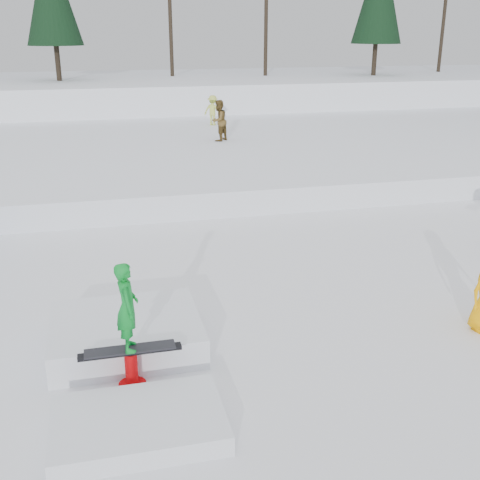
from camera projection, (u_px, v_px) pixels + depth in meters
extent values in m
plane|color=white|center=(240.00, 332.00, 11.27)|extent=(120.00, 120.00, 0.00)
cube|color=white|center=(127.00, 97.00, 38.33)|extent=(60.00, 14.00, 2.40)
cube|color=white|center=(151.00, 151.00, 25.78)|extent=(50.00, 18.00, 0.80)
cylinder|color=black|center=(58.00, 63.00, 35.31)|extent=(0.30, 0.30, 2.00)
cylinder|color=black|center=(266.00, 11.00, 38.16)|extent=(0.24, 0.24, 8.00)
cylinder|color=black|center=(374.00, 60.00, 39.37)|extent=(0.30, 0.30, 2.00)
imported|color=brown|center=(219.00, 121.00, 25.47)|extent=(1.06, 1.05, 1.72)
imported|color=#C3D252|center=(213.00, 110.00, 29.67)|extent=(1.08, 0.98, 1.45)
cube|color=white|center=(126.00, 333.00, 10.66)|extent=(2.60, 2.20, 0.54)
cube|color=white|center=(139.00, 424.00, 8.41)|extent=(2.40, 1.60, 0.30)
cylinder|color=red|center=(133.00, 385.00, 9.55)|extent=(0.44, 0.44, 0.06)
cylinder|color=red|center=(132.00, 370.00, 9.46)|extent=(0.20, 0.20, 0.60)
cube|color=black|center=(130.00, 352.00, 9.35)|extent=(1.60, 0.16, 0.06)
cube|color=black|center=(130.00, 349.00, 9.33)|extent=(1.40, 0.28, 0.03)
imported|color=#088926|center=(127.00, 307.00, 9.09)|extent=(0.34, 0.52, 1.42)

